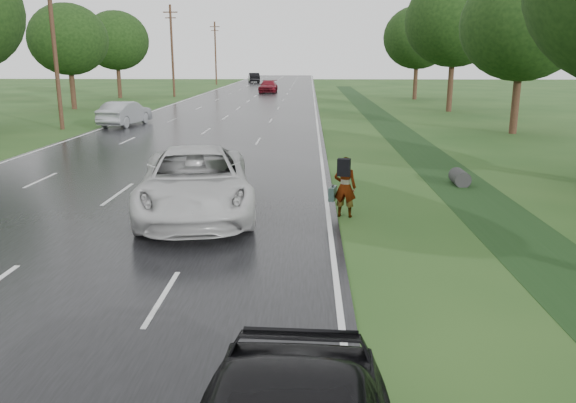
{
  "coord_description": "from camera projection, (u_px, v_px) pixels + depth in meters",
  "views": [
    {
      "loc": [
        6.18,
        -9.5,
        4.34
      ],
      "look_at": [
        5.74,
        2.32,
        1.3
      ],
      "focal_mm": 35.0,
      "sensor_mm": 36.0,
      "label": 1
    }
  ],
  "objects": [
    {
      "name": "tree_east_f",
      "position": [
        418.0,
        38.0,
        58.61
      ],
      "size": [
        7.2,
        7.2,
        9.62
      ],
      "color": "#3D2719",
      "rests_on": "ground"
    },
    {
      "name": "edge_stripe_east",
      "position": [
        315.0,
        104.0,
        53.79
      ],
      "size": [
        0.12,
        180.0,
        0.01
      ],
      "primitive_type": "cube",
      "color": "silver",
      "rests_on": "road"
    },
    {
      "name": "drainage_ditch",
      "position": [
        414.0,
        146.0,
        28.18
      ],
      "size": [
        2.2,
        120.0,
        0.56
      ],
      "color": "black",
      "rests_on": "ground"
    },
    {
      "name": "utility_pole_distant",
      "position": [
        216.0,
        52.0,
        91.8
      ],
      "size": [
        1.6,
        0.26,
        10.0
      ],
      "color": "#3D2719",
      "rests_on": "ground"
    },
    {
      "name": "edge_stripe_west",
      "position": [
        175.0,
        103.0,
        54.28
      ],
      "size": [
        0.12,
        180.0,
        0.01
      ],
      "primitive_type": "cube",
      "color": "silver",
      "rests_on": "road"
    },
    {
      "name": "tree_west_d",
      "position": [
        68.0,
        39.0,
        47.3
      ],
      "size": [
        6.6,
        6.6,
        8.8
      ],
      "color": "#3D2719",
      "rests_on": "ground"
    },
    {
      "name": "tree_east_d",
      "position": [
        455.0,
        21.0,
        44.86
      ],
      "size": [
        8.0,
        8.0,
        10.76
      ],
      "color": "#3D2719",
      "rests_on": "ground"
    },
    {
      "name": "silver_sedan",
      "position": [
        125.0,
        113.0,
        36.51
      ],
      "size": [
        2.37,
        4.94,
        1.56
      ],
      "primitive_type": "imported",
      "rotation": [
        0.0,
        0.0,
        2.99
      ],
      "color": "#95989D",
      "rests_on": "road"
    },
    {
      "name": "utility_pole_mid",
      "position": [
        54.0,
        43.0,
        33.72
      ],
      "size": [
        1.6,
        0.26,
        10.0
      ],
      "color": "#3D2719",
      "rests_on": "ground"
    },
    {
      "name": "white_pickup",
      "position": [
        195.0,
        182.0,
        15.76
      ],
      "size": [
        4.12,
        7.0,
        1.83
      ],
      "primitive_type": "imported",
      "rotation": [
        0.0,
        0.0,
        0.17
      ],
      "color": "silver",
      "rests_on": "road"
    },
    {
      "name": "pedestrian",
      "position": [
        344.0,
        186.0,
        15.57
      ],
      "size": [
        0.82,
        0.81,
        1.7
      ],
      "rotation": [
        0.0,
        0.0,
        2.9
      ],
      "color": "#A5998C",
      "rests_on": "ground"
    },
    {
      "name": "tree_east_c",
      "position": [
        523.0,
        25.0,
        31.54
      ],
      "size": [
        7.0,
        7.0,
        9.29
      ],
      "color": "#3D2719",
      "rests_on": "ground"
    },
    {
      "name": "far_car_red",
      "position": [
        268.0,
        86.0,
        71.1
      ],
      "size": [
        2.26,
        5.32,
        1.53
      ],
      "primitive_type": "imported",
      "rotation": [
        0.0,
        0.0,
        -0.02
      ],
      "color": "maroon",
      "rests_on": "road"
    },
    {
      "name": "tree_west_f",
      "position": [
        116.0,
        41.0,
        60.79
      ],
      "size": [
        7.0,
        7.0,
        9.29
      ],
      "color": "#3D2719",
      "rests_on": "ground"
    },
    {
      "name": "far_car_dark",
      "position": [
        254.0,
        78.0,
        99.66
      ],
      "size": [
        2.65,
        5.39,
        1.7
      ],
      "primitive_type": "imported",
      "rotation": [
        0.0,
        0.0,
        3.31
      ],
      "color": "black",
      "rests_on": "road"
    },
    {
      "name": "road",
      "position": [
        245.0,
        104.0,
        54.04
      ],
      "size": [
        14.0,
        180.0,
        0.04
      ],
      "primitive_type": "cube",
      "color": "black",
      "rests_on": "ground"
    },
    {
      "name": "center_line",
      "position": [
        245.0,
        104.0,
        54.03
      ],
      "size": [
        0.12,
        180.0,
        0.01
      ],
      "primitive_type": "cube",
      "color": "silver",
      "rests_on": "road"
    },
    {
      "name": "utility_pole_far",
      "position": [
        172.0,
        50.0,
        62.76
      ],
      "size": [
        1.6,
        0.26,
        10.0
      ],
      "color": "#3D2719",
      "rests_on": "ground"
    }
  ]
}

